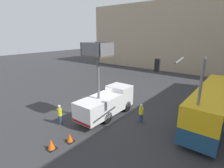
{
  "coord_description": "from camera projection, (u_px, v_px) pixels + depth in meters",
  "views": [
    {
      "loc": [
        11.58,
        -12.92,
        7.83
      ],
      "look_at": [
        1.5,
        0.04,
        3.08
      ],
      "focal_mm": 28.0,
      "sensor_mm": 36.0,
      "label": 1
    }
  ],
  "objects": [
    {
      "name": "ground_plane",
      "position": [
        101.0,
        109.0,
        18.81
      ],
      "size": [
        120.0,
        120.0,
        0.0
      ],
      "primitive_type": "plane",
      "color": "#333335"
    },
    {
      "name": "building_backdrop_far",
      "position": [
        186.0,
        36.0,
        38.29
      ],
      "size": [
        44.0,
        10.0,
        14.45
      ],
      "color": "tan",
      "rests_on": "ground_plane"
    },
    {
      "name": "utility_truck",
      "position": [
        106.0,
        101.0,
        16.86
      ],
      "size": [
        2.26,
        6.45,
        7.14
      ],
      "color": "white",
      "rests_on": "ground_plane"
    },
    {
      "name": "city_bus",
      "position": [
        213.0,
        103.0,
        15.5
      ],
      "size": [
        2.54,
        11.63,
        3.28
      ],
      "rotation": [
        0.0,
        0.0,
        1.78
      ],
      "color": "navy",
      "rests_on": "ground_plane"
    },
    {
      "name": "traffic_light_pole",
      "position": [
        184.0,
        88.0,
        11.79
      ],
      "size": [
        3.14,
        2.89,
        6.44
      ],
      "color": "slate",
      "rests_on": "ground_plane"
    },
    {
      "name": "road_worker_near_truck",
      "position": [
        60.0,
        115.0,
        15.45
      ],
      "size": [
        0.38,
        0.38,
        1.85
      ],
      "rotation": [
        0.0,
        0.0,
        3.48
      ],
      "color": "navy",
      "rests_on": "ground_plane"
    },
    {
      "name": "road_worker_directing",
      "position": [
        141.0,
        113.0,
        15.78
      ],
      "size": [
        0.38,
        0.38,
        1.8
      ],
      "rotation": [
        0.0,
        0.0,
        3.73
      ],
      "color": "navy",
      "rests_on": "ground_plane"
    },
    {
      "name": "traffic_cone_near_truck",
      "position": [
        51.0,
        145.0,
        12.23
      ],
      "size": [
        0.65,
        0.65,
        0.75
      ],
      "color": "black",
      "rests_on": "ground_plane"
    },
    {
      "name": "traffic_cone_mid_road",
      "position": [
        70.0,
        138.0,
        13.08
      ],
      "size": [
        0.59,
        0.59,
        0.67
      ],
      "color": "black",
      "rests_on": "ground_plane"
    }
  ]
}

